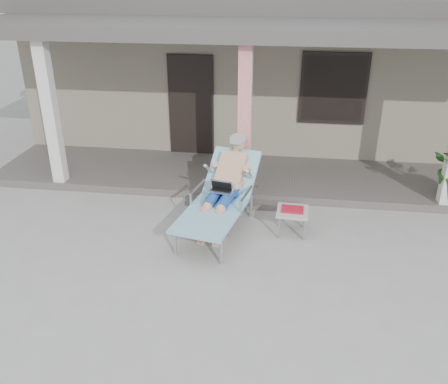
# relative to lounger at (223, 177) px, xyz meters

# --- Properties ---
(ground) EXTENTS (60.00, 60.00, 0.00)m
(ground) POSITION_rel_lounger_xyz_m (0.23, -1.12, -0.87)
(ground) COLOR #9E9E99
(ground) RESTS_ON ground
(house) EXTENTS (10.40, 5.40, 3.30)m
(house) POSITION_rel_lounger_xyz_m (0.23, 5.38, 0.80)
(house) COLOR gray
(house) RESTS_ON ground
(porch_deck) EXTENTS (10.00, 2.00, 0.15)m
(porch_deck) POSITION_rel_lounger_xyz_m (0.23, 1.88, -0.79)
(porch_deck) COLOR #605B56
(porch_deck) RESTS_ON ground
(porch_overhang) EXTENTS (10.00, 2.30, 2.85)m
(porch_overhang) POSITION_rel_lounger_xyz_m (0.23, 1.83, 1.92)
(porch_overhang) COLOR silver
(porch_overhang) RESTS_ON porch_deck
(porch_step) EXTENTS (2.00, 0.30, 0.07)m
(porch_step) POSITION_rel_lounger_xyz_m (0.23, 0.73, -0.83)
(porch_step) COLOR #605B56
(porch_step) RESTS_ON ground
(lounger) EXTENTS (1.22, 2.25, 1.41)m
(lounger) POSITION_rel_lounger_xyz_m (0.00, 0.00, 0.00)
(lounger) COLOR #B7B7BC
(lounger) RESTS_ON ground
(side_table) EXTENTS (0.51, 0.51, 0.44)m
(side_table) POSITION_rel_lounger_xyz_m (1.12, -0.11, -0.50)
(side_table) COLOR #B2B2AD
(side_table) RESTS_ON ground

